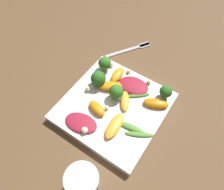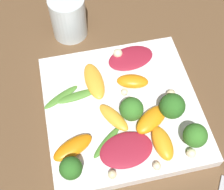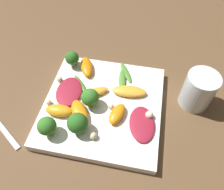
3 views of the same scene
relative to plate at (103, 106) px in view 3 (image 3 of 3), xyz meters
The scene contains 24 objects.
ground_plane 0.01m from the plate, ahead, with size 2.40×2.40×0.00m, color brown.
plate is the anchor object (origin of this frame).
drinking_glass 0.22m from the plate, 106.42° to the left, with size 0.07×0.07×0.09m.
radicchio_leaf_0 0.10m from the plate, 67.53° to the left, with size 0.10×0.07×0.01m.
radicchio_leaf_1 0.09m from the plate, 99.10° to the right, with size 0.09×0.07×0.01m.
orange_segment_0 0.06m from the plate, 46.72° to the right, with size 0.07×0.06×0.02m.
orange_segment_1 0.12m from the plate, 146.44° to the right, with size 0.07×0.05×0.02m.
orange_segment_2 0.05m from the plate, 53.99° to the left, with size 0.06×0.04×0.02m.
orange_segment_3 0.04m from the plate, 130.75° to the right, with size 0.05×0.07×0.01m.
orange_segment_4 0.10m from the plate, 62.84° to the right, with size 0.03×0.06×0.02m.
orange_segment_5 0.07m from the plate, 125.17° to the left, with size 0.04×0.08×0.02m.
broccoli_floret_0 0.05m from the plate, 70.95° to the right, with size 0.04×0.04×0.05m.
broccoli_floret_1 0.15m from the plate, 135.26° to the right, with size 0.03×0.03×0.04m.
broccoli_floret_2 0.14m from the plate, 44.49° to the right, with size 0.04×0.04×0.05m.
broccoli_floret_3 0.09m from the plate, 24.43° to the right, with size 0.04×0.04×0.05m.
arugula_sprig_0 0.11m from the plate, 159.84° to the left, with size 0.07×0.05×0.01m.
arugula_sprig_1 0.08m from the plate, 156.18° to the left, with size 0.08×0.03×0.01m.
arugula_sprig_2 0.08m from the plate, 122.66° to the right, with size 0.06×0.05×0.01m.
macadamia_nut_0 0.14m from the plate, 52.91° to the right, with size 0.02×0.02×0.02m.
macadamia_nut_1 0.11m from the plate, 81.10° to the left, with size 0.02×0.02×0.02m.
macadamia_nut_2 0.09m from the plate, ahead, with size 0.02×0.02×0.02m.
macadamia_nut_3 0.12m from the plate, 77.77° to the right, with size 0.01×0.01×0.01m.
macadamia_nut_4 0.03m from the plate, 67.34° to the left, with size 0.01×0.01×0.01m.
macadamia_nut_5 0.13m from the plate, 110.29° to the right, with size 0.01×0.01×0.01m.
Camera 3 is at (0.27, 0.08, 0.43)m, focal length 35.00 mm.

